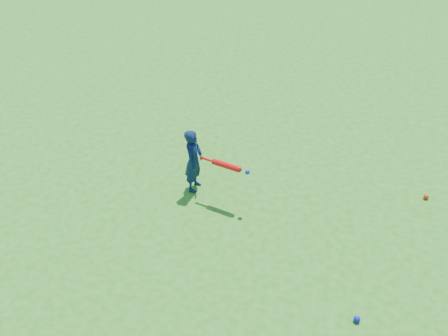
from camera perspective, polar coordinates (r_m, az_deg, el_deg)
name	(u,v)px	position (r m, az deg, el deg)	size (l,w,h in m)	color
ground	(193,214)	(7.12, -3.60, -5.25)	(80.00, 80.00, 0.00)	#256F1A
child	(194,161)	(7.25, -3.49, 0.84)	(0.37, 0.24, 1.01)	#0D1941
ground_ball_red	(426,197)	(7.91, 22.11, -3.06)	(0.08, 0.08, 0.08)	red
ground_ball_blue	(357,319)	(6.06, 14.95, -16.35)	(0.08, 0.08, 0.08)	#0F0CD4
bat_swing	(228,166)	(6.90, 0.46, 0.23)	(0.73, 0.27, 0.09)	red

